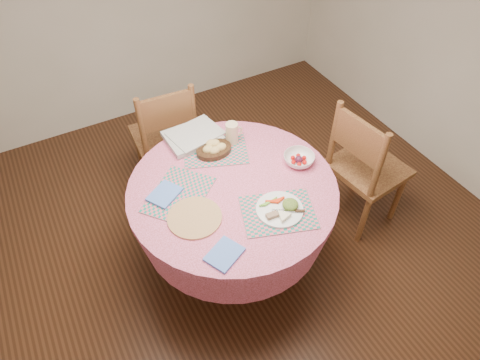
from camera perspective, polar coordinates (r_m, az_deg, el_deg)
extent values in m
plane|color=#331C0F|center=(3.09, -0.83, -10.49)|extent=(4.00, 4.00, 0.00)
cylinder|color=pink|center=(2.51, -1.00, -1.19)|extent=(1.24, 1.24, 0.04)
cone|color=pink|center=(2.64, -0.95, -3.71)|extent=(1.24, 1.24, 0.30)
cylinder|color=black|center=(2.91, -0.87, -8.08)|extent=(0.14, 0.14, 0.44)
cylinder|color=black|center=(3.06, -0.83, -10.18)|extent=(0.56, 0.56, 0.06)
cube|color=brown|center=(3.13, 16.72, 1.53)|extent=(0.50, 0.52, 0.04)
cylinder|color=brown|center=(3.34, 20.31, -2.04)|extent=(0.05, 0.05, 0.48)
cylinder|color=brown|center=(3.48, 15.58, 1.71)|extent=(0.05, 0.05, 0.48)
cylinder|color=brown|center=(3.12, 16.18, -5.00)|extent=(0.05, 0.05, 0.48)
cylinder|color=brown|center=(3.26, 11.31, -0.86)|extent=(0.05, 0.05, 0.48)
cylinder|color=brown|center=(2.75, 18.00, 1.54)|extent=(0.05, 0.05, 0.53)
cylinder|color=brown|center=(2.91, 12.41, 5.84)|extent=(0.05, 0.05, 0.53)
cube|color=brown|center=(2.76, 15.55, 5.40)|extent=(0.08, 0.39, 0.26)
cube|color=brown|center=(3.33, -10.04, 5.83)|extent=(0.48, 0.46, 0.04)
cylinder|color=brown|center=(3.65, -7.68, 5.45)|extent=(0.04, 0.04, 0.46)
cylinder|color=brown|center=(3.59, -13.25, 3.72)|extent=(0.04, 0.04, 0.46)
cylinder|color=brown|center=(3.39, -5.67, 2.01)|extent=(0.04, 0.04, 0.46)
cylinder|color=brown|center=(3.33, -11.62, 0.10)|extent=(0.04, 0.04, 0.46)
cylinder|color=brown|center=(3.06, -6.19, 8.42)|extent=(0.04, 0.04, 0.52)
cylinder|color=brown|center=(2.99, -12.87, 6.42)|extent=(0.04, 0.04, 0.52)
cube|color=brown|center=(2.96, -9.74, 9.01)|extent=(0.37, 0.05, 0.25)
cube|color=#157969|center=(2.37, 5.10, -4.31)|extent=(0.48, 0.41, 0.01)
cube|color=#157969|center=(2.48, -8.14, -1.94)|extent=(0.50, 0.49, 0.01)
cube|color=#157969|center=(2.73, -3.31, 3.98)|extent=(0.48, 0.43, 0.01)
cylinder|color=#AD7A4B|center=(2.35, -6.08, -5.00)|extent=(0.30, 0.30, 0.01)
cube|color=#537CD7|center=(2.19, -2.10, -9.86)|extent=(0.22, 0.20, 0.01)
cube|color=#537CD7|center=(2.48, -10.02, -1.87)|extent=(0.23, 0.21, 0.01)
cylinder|color=white|center=(2.37, 5.29, -3.91)|extent=(0.26, 0.26, 0.01)
ellipsoid|color=#31511C|center=(2.37, 6.68, -3.14)|extent=(0.10, 0.10, 0.04)
cylinder|color=#F3E9C2|center=(2.32, 5.98, -4.76)|extent=(0.11, 0.11, 0.02)
cube|color=#89684F|center=(2.32, 4.43, -4.80)|extent=(0.07, 0.04, 0.02)
cube|color=silver|center=(2.36, 6.11, -4.04)|extent=(0.14, 0.09, 0.00)
cylinder|color=black|center=(2.70, -3.49, 4.02)|extent=(0.23, 0.23, 0.03)
ellipsoid|color=#CEB969|center=(2.66, -4.30, 4.31)|extent=(0.07, 0.06, 0.05)
ellipsoid|color=#CEB969|center=(2.70, -3.43, 5.09)|extent=(0.07, 0.06, 0.05)
ellipsoid|color=#CEB969|center=(2.67, -2.57, 4.62)|extent=(0.07, 0.06, 0.05)
ellipsoid|color=#CEB969|center=(2.65, -3.43, 4.15)|extent=(0.07, 0.06, 0.05)
ellipsoid|color=#CEB969|center=(2.70, -3.90, 5.08)|extent=(0.07, 0.06, 0.05)
cylinder|color=beige|center=(2.73, -1.10, 6.26)|extent=(0.08, 0.08, 0.14)
torus|color=beige|center=(2.75, -0.30, 6.53)|extent=(0.07, 0.01, 0.07)
imported|color=white|center=(2.65, 7.86, 2.78)|extent=(0.21, 0.21, 0.06)
sphere|color=red|center=(2.67, 8.55, 2.95)|extent=(0.03, 0.03, 0.03)
sphere|color=red|center=(2.68, 7.78, 3.25)|extent=(0.03, 0.03, 0.03)
sphere|color=red|center=(2.66, 7.07, 2.98)|extent=(0.03, 0.03, 0.03)
sphere|color=red|center=(2.63, 7.13, 2.39)|extent=(0.03, 0.03, 0.03)
sphere|color=red|center=(2.62, 7.91, 2.07)|extent=(0.03, 0.03, 0.03)
sphere|color=red|center=(2.64, 8.62, 2.36)|extent=(0.03, 0.03, 0.03)
sphere|color=#48142D|center=(2.65, 7.85, 2.72)|extent=(0.05, 0.05, 0.05)
cube|color=silver|center=(2.81, -6.31, 5.77)|extent=(0.35, 0.28, 0.03)
cube|color=silver|center=(2.80, -5.97, 6.24)|extent=(0.36, 0.30, 0.01)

